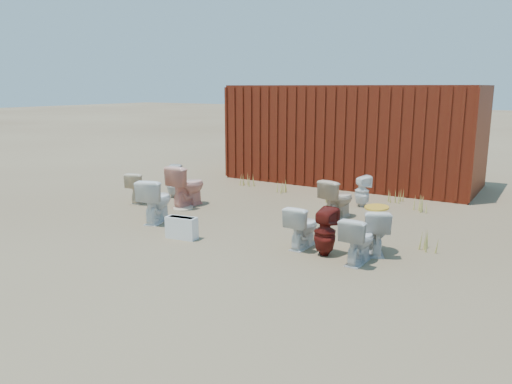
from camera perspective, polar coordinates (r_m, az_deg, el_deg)
The scene contains 22 objects.
ground at distance 8.42m, azimuth -2.15°, elevation -4.39°, with size 100.00×100.00×0.00m, color brown.
shipping_container at distance 12.78m, azimuth 10.96°, elevation 6.51°, with size 6.00×2.40×2.40m, color #550F0E.
toilet_front_a at distance 9.02m, azimuth -11.38°, elevation -0.92°, with size 0.44×0.77×0.79m, color white.
toilet_front_pink at distance 10.12m, azimuth -7.89°, elevation 0.74°, with size 0.47×0.82×0.84m, color #F3A18C.
toilet_front_c at distance 7.49m, azimuth 5.33°, elevation -3.92°, with size 0.36×0.64×0.65m, color white.
toilet_front_maroon at distance 7.16m, azimuth 7.89°, elevation -4.55°, with size 0.31×0.32×0.69m, color #5E1510.
toilet_front_e at distance 6.96m, azimuth 11.61°, elevation -5.36°, with size 0.36×0.64×0.65m, color silver.
toilet_back_a at distance 10.96m, azimuth -9.38°, elevation 1.23°, with size 0.32×0.33×0.71m, color silver.
toilet_back_beige_left at distance 10.61m, azimuth -13.16°, elevation 0.53°, with size 0.36×0.63×0.64m, color beige.
toilet_back_beige_right at distance 9.24m, azimuth 9.27°, elevation -0.75°, with size 0.40×0.71×0.72m, color beige.
toilet_back_yellowlid at distance 7.41m, azimuth 13.51°, elevation -4.32°, with size 0.37×0.65×0.67m, color silver.
toilet_back_e at distance 10.21m, azimuth 12.04°, elevation 0.10°, with size 0.28×0.29×0.63m, color white.
yellow_lid at distance 7.32m, azimuth 13.64°, elevation -1.72°, with size 0.34×0.42×0.03m, color gold.
loose_tank at distance 8.01m, azimuth -8.49°, elevation -4.06°, with size 0.50×0.20×0.35m, color white.
loose_lid_near at distance 9.98m, azimuth -8.32°, elevation -1.82°, with size 0.38×0.49×0.02m, color beige.
loose_lid_far at distance 10.96m, azimuth -11.12°, elevation -0.67°, with size 0.36×0.47×0.02m, color tan.
weed_clump_a at distance 12.11m, azimuth -1.14°, elevation 1.37°, with size 0.36×0.36×0.28m, color #B0A446.
weed_clump_b at distance 10.51m, azimuth 8.79°, elevation -0.48°, with size 0.32×0.32×0.26m, color #B0A446.
weed_clump_c at distance 10.15m, azimuth 18.22°, elevation -1.24°, with size 0.36×0.36×0.31m, color #B0A446.
weed_clump_d at distance 11.32m, azimuth 2.98°, elevation 0.55°, with size 0.30×0.30×0.26m, color #B0A446.
weed_clump_e at distance 10.82m, azimuth 15.78°, elevation -0.39°, with size 0.34×0.34×0.27m, color #B0A446.
weed_clump_f at distance 7.79m, azimuth 19.20°, elevation -5.37°, with size 0.28×0.28×0.28m, color #B0A446.
Camera 1 is at (4.50, -6.70, 2.37)m, focal length 35.00 mm.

